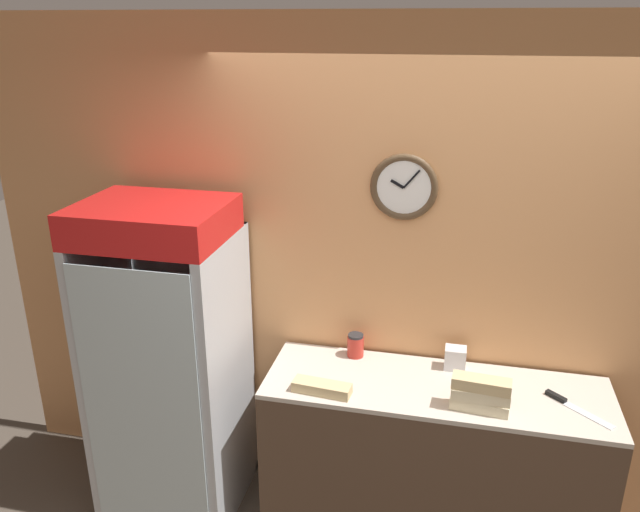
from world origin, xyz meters
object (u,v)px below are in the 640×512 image
sandwich_stack_middle (480,394)px  condiment_jar (356,345)px  beverage_cooler (172,344)px  sandwich_flat_left (322,388)px  chefs_knife (569,404)px  sandwich_stack_bottom (479,404)px  napkin_dispenser (455,358)px  sandwich_stack_top (481,384)px

sandwich_stack_middle → condiment_jar: bearing=150.5°
beverage_cooler → sandwich_flat_left: (0.89, -0.18, -0.04)m
sandwich_stack_middle → sandwich_flat_left: 0.76m
beverage_cooler → chefs_knife: 2.07m
sandwich_stack_bottom → condiment_jar: condiment_jar is taller
condiment_jar → napkin_dispenser: 0.54m
condiment_jar → napkin_dispenser: bearing=-1.3°
sandwich_stack_middle → sandwich_flat_left: (-0.76, -0.02, -0.06)m
sandwich_stack_top → condiment_jar: (-0.66, 0.37, -0.08)m
sandwich_stack_bottom → napkin_dispenser: (-0.12, 0.36, 0.03)m
chefs_knife → napkin_dispenser: size_ratio=2.41×
condiment_jar → sandwich_stack_bottom: bearing=-29.5°
napkin_dispenser → chefs_knife: bearing=-22.6°
beverage_cooler → napkin_dispenser: beverage_cooler is taller
sandwich_stack_middle → chefs_knife: (0.42, 0.13, -0.08)m
sandwich_flat_left → napkin_dispenser: napkin_dispenser is taller
chefs_knife → sandwich_flat_left: bearing=-172.4°
beverage_cooler → sandwich_stack_bottom: 1.65m
napkin_dispenser → sandwich_flat_left: bearing=-148.8°
beverage_cooler → sandwich_stack_middle: 1.65m
chefs_knife → sandwich_stack_bottom: bearing=-162.6°
sandwich_stack_top → napkin_dispenser: bearing=108.9°
beverage_cooler → sandwich_stack_middle: bearing=-5.4°
sandwich_stack_top → sandwich_flat_left: (-0.76, -0.02, -0.11)m
sandwich_stack_bottom → sandwich_stack_middle: (0.00, 0.00, 0.06)m
chefs_knife → beverage_cooler: bearing=179.4°
sandwich_stack_middle → napkin_dispenser: bearing=108.9°
sandwich_stack_bottom → sandwich_flat_left: sandwich_stack_bottom is taller
sandwich_stack_bottom → sandwich_flat_left: 0.76m
sandwich_stack_middle → napkin_dispenser: 0.38m
chefs_knife → napkin_dispenser: napkin_dispenser is taller
chefs_knife → sandwich_stack_top: bearing=-162.6°
sandwich_stack_middle → beverage_cooler: bearing=174.6°
beverage_cooler → sandwich_flat_left: size_ratio=6.04×
sandwich_stack_top → sandwich_flat_left: size_ratio=0.93×
beverage_cooler → condiment_jar: (0.99, 0.22, -0.00)m
sandwich_flat_left → sandwich_stack_top: bearing=1.8°
sandwich_stack_bottom → chefs_knife: (0.42, 0.13, -0.02)m
sandwich_flat_left → napkin_dispenser: bearing=31.2°
beverage_cooler → sandwich_stack_top: (1.65, -0.16, 0.07)m
chefs_knife → sandwich_stack_middle: bearing=-162.6°
sandwich_stack_middle → sandwich_stack_top: (0.00, 0.00, 0.06)m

